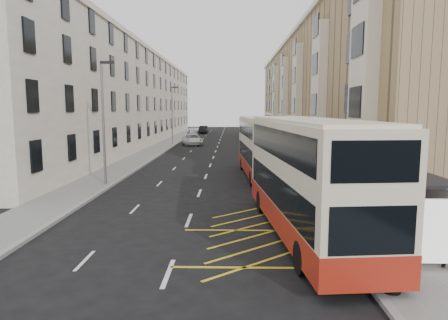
{
  "coord_description": "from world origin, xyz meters",
  "views": [
    {
      "loc": [
        1.99,
        -13.88,
        5.12
      ],
      "look_at": [
        1.53,
        8.67,
        2.21
      ],
      "focal_mm": 32.0,
      "sensor_mm": 36.0,
      "label": 1
    }
  ],
  "objects_px": {
    "pedestrian_near": "(360,214)",
    "white_van": "(192,140)",
    "double_decker_rear": "(262,147)",
    "car_dark": "(203,130)",
    "street_lamp_near": "(104,116)",
    "double_decker_front": "(307,177)",
    "car_red": "(246,132)",
    "litter_bin": "(392,275)",
    "street_lamp_far": "(172,112)",
    "pedestrian_far": "(337,201)",
    "car_silver": "(192,133)",
    "bus_shelter": "(418,196)"
  },
  "relations": [
    {
      "from": "street_lamp_far",
      "to": "car_dark",
      "type": "bearing_deg",
      "value": 85.2
    },
    {
      "from": "double_decker_rear",
      "to": "white_van",
      "type": "xyz_separation_m",
      "value": [
        -7.91,
        26.72,
        -1.52
      ]
    },
    {
      "from": "pedestrian_far",
      "to": "car_silver",
      "type": "relative_size",
      "value": 0.38
    },
    {
      "from": "litter_bin",
      "to": "street_lamp_near",
      "type": "bearing_deg",
      "value": 129.44
    },
    {
      "from": "double_decker_front",
      "to": "car_red",
      "type": "relative_size",
      "value": 2.5
    },
    {
      "from": "street_lamp_near",
      "to": "double_decker_rear",
      "type": "height_order",
      "value": "street_lamp_near"
    },
    {
      "from": "car_red",
      "to": "bus_shelter",
      "type": "bearing_deg",
      "value": 102.98
    },
    {
      "from": "double_decker_front",
      "to": "pedestrian_near",
      "type": "bearing_deg",
      "value": -23.8
    },
    {
      "from": "double_decker_front",
      "to": "double_decker_rear",
      "type": "bearing_deg",
      "value": 87.61
    },
    {
      "from": "double_decker_rear",
      "to": "white_van",
      "type": "distance_m",
      "value": 27.9
    },
    {
      "from": "pedestrian_near",
      "to": "white_van",
      "type": "distance_m",
      "value": 42.73
    },
    {
      "from": "pedestrian_far",
      "to": "double_decker_rear",
      "type": "bearing_deg",
      "value": -58.3
    },
    {
      "from": "litter_bin",
      "to": "car_dark",
      "type": "relative_size",
      "value": 0.2
    },
    {
      "from": "double_decker_front",
      "to": "pedestrian_near",
      "type": "xyz_separation_m",
      "value": [
        1.93,
        -0.64,
        -1.32
      ]
    },
    {
      "from": "pedestrian_near",
      "to": "pedestrian_far",
      "type": "relative_size",
      "value": 1.21
    },
    {
      "from": "double_decker_rear",
      "to": "bus_shelter",
      "type": "bearing_deg",
      "value": -79.54
    },
    {
      "from": "street_lamp_near",
      "to": "car_dark",
      "type": "distance_m",
      "value": 57.81
    },
    {
      "from": "double_decker_rear",
      "to": "car_red",
      "type": "relative_size",
      "value": 2.36
    },
    {
      "from": "double_decker_front",
      "to": "car_silver",
      "type": "bearing_deg",
      "value": 94.81
    },
    {
      "from": "street_lamp_near",
      "to": "bus_shelter",
      "type": "bearing_deg",
      "value": -40.14
    },
    {
      "from": "litter_bin",
      "to": "white_van",
      "type": "distance_m",
      "value": 47.16
    },
    {
      "from": "pedestrian_near",
      "to": "car_silver",
      "type": "distance_m",
      "value": 58.17
    },
    {
      "from": "pedestrian_near",
      "to": "car_dark",
      "type": "height_order",
      "value": "pedestrian_near"
    },
    {
      "from": "double_decker_rear",
      "to": "car_dark",
      "type": "bearing_deg",
      "value": 95.13
    },
    {
      "from": "street_lamp_far",
      "to": "car_red",
      "type": "relative_size",
      "value": 1.66
    },
    {
      "from": "double_decker_rear",
      "to": "pedestrian_far",
      "type": "xyz_separation_m",
      "value": [
        2.54,
        -11.85,
        -1.36
      ]
    },
    {
      "from": "litter_bin",
      "to": "car_red",
      "type": "height_order",
      "value": "car_red"
    },
    {
      "from": "car_dark",
      "to": "litter_bin",
      "type": "bearing_deg",
      "value": -80.34
    },
    {
      "from": "street_lamp_far",
      "to": "litter_bin",
      "type": "distance_m",
      "value": 47.35
    },
    {
      "from": "street_lamp_far",
      "to": "pedestrian_near",
      "type": "xyz_separation_m",
      "value": [
        13.28,
        -40.75,
        -3.55
      ]
    },
    {
      "from": "car_dark",
      "to": "double_decker_front",
      "type": "bearing_deg",
      "value": -80.83
    },
    {
      "from": "car_silver",
      "to": "double_decker_rear",
      "type": "bearing_deg",
      "value": -91.72
    },
    {
      "from": "bus_shelter",
      "to": "car_dark",
      "type": "xyz_separation_m",
      "value": [
        -12.38,
        70.02,
        -1.36
      ]
    },
    {
      "from": "car_silver",
      "to": "car_red",
      "type": "bearing_deg",
      "value": 10.94
    },
    {
      "from": "street_lamp_far",
      "to": "car_red",
      "type": "distance_m",
      "value": 23.76
    },
    {
      "from": "pedestrian_far",
      "to": "car_silver",
      "type": "bearing_deg",
      "value": -57.91
    },
    {
      "from": "pedestrian_far",
      "to": "car_dark",
      "type": "relative_size",
      "value": 0.33
    },
    {
      "from": "double_decker_rear",
      "to": "car_dark",
      "type": "distance_m",
      "value": 54.36
    },
    {
      "from": "white_van",
      "to": "car_silver",
      "type": "xyz_separation_m",
      "value": [
        -1.54,
        15.49,
        -0.07
      ]
    },
    {
      "from": "street_lamp_near",
      "to": "double_decker_front",
      "type": "bearing_deg",
      "value": -41.7
    },
    {
      "from": "car_silver",
      "to": "car_red",
      "type": "distance_m",
      "value": 10.79
    },
    {
      "from": "bus_shelter",
      "to": "double_decker_rear",
      "type": "bearing_deg",
      "value": 104.09
    },
    {
      "from": "bus_shelter",
      "to": "double_decker_front",
      "type": "relative_size",
      "value": 0.35
    },
    {
      "from": "street_lamp_near",
      "to": "pedestrian_near",
      "type": "relative_size",
      "value": 4.26
    },
    {
      "from": "white_van",
      "to": "car_red",
      "type": "bearing_deg",
      "value": 56.21
    },
    {
      "from": "street_lamp_near",
      "to": "pedestrian_near",
      "type": "distance_m",
      "value": 17.45
    },
    {
      "from": "pedestrian_near",
      "to": "white_van",
      "type": "xyz_separation_m",
      "value": [
        -10.59,
        41.4,
        -0.33
      ]
    },
    {
      "from": "double_decker_front",
      "to": "street_lamp_near",
      "type": "bearing_deg",
      "value": 132.83
    },
    {
      "from": "double_decker_front",
      "to": "litter_bin",
      "type": "xyz_separation_m",
      "value": [
        1.35,
        -5.33,
        -1.77
      ]
    },
    {
      "from": "white_van",
      "to": "car_dark",
      "type": "relative_size",
      "value": 1.16
    }
  ]
}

